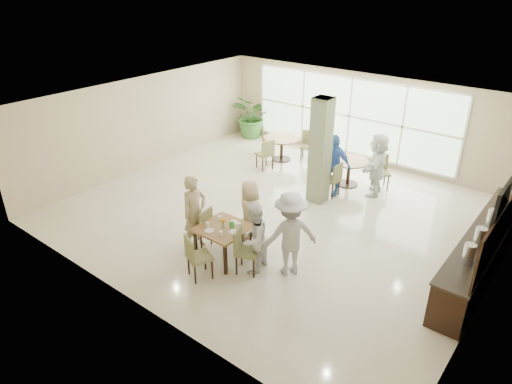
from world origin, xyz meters
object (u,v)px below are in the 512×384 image
Objects in this scene: adult_a at (333,165)px; teen_right at (254,238)px; teen_standing at (290,234)px; round_table_right at (349,166)px; teen_left at (195,213)px; adult_b at (377,164)px; teen_far at (250,212)px; round_table_left at (282,142)px; buffet_counter at (484,248)px; adult_standing at (320,131)px; potted_plant at (252,117)px; main_table at (223,231)px.

teen_right is at bearing -87.32° from adult_a.
teen_standing is 3.91m from adult_a.
teen_left is at bearing -102.26° from round_table_right.
teen_standing is at bearing -10.83° from adult_b.
round_table_left is at bearing -40.36° from teen_far.
round_table_left is 0.69× the size of teen_left.
buffet_counter is 4.86m from teen_far.
teen_far is at bearing 124.29° from adult_standing.
teen_right is at bearing -59.83° from round_table_left.
teen_left is at bearing -60.90° from potted_plant.
round_table_left is 5.09m from teen_far.
adult_standing is at bearing -52.54° from teen_far.
adult_standing is at bearing 103.03° from main_table.
round_table_left is 0.69× the size of adult_a.
round_table_left is 0.66× the size of teen_standing.
adult_a is at bearing -26.45° from potted_plant.
adult_a is at bearing -126.69° from teen_standing.
teen_right is 6.51m from adult_standing.
potted_plant is 7.46m from teen_left.
buffet_counter is at bearing -21.83° from adult_a.
teen_far is 4.21m from adult_b.
buffet_counter is at bearing 33.03° from main_table.
teen_standing is at bearing 135.08° from adult_standing.
buffet_counter is 2.75× the size of adult_a.
buffet_counter is at bearing 44.69° from adult_b.
adult_b is (0.39, 4.84, 0.11)m from teen_right.
adult_standing is (-2.81, 5.76, 0.02)m from teen_standing.
adult_standing is (-1.74, 1.22, 0.35)m from round_table_right.
main_table is 0.58× the size of teen_left.
adult_a is at bearing -96.32° from round_table_right.
round_table_left is 0.25× the size of buffet_counter.
buffet_counter reaches higher than adult_a.
teen_standing reaches higher than potted_plant.
main_table is 0.85× the size of round_table_left.
teen_left is at bearing -74.20° from round_table_left.
teen_far is 1.00× the size of teen_right.
teen_far is 0.89× the size of adult_a.
teen_standing reaches higher than adult_a.
round_table_right is (0.30, 4.97, -0.09)m from main_table.
adult_b reaches higher than teen_right.
buffet_counter is 2.71× the size of adult_b.
buffet_counter is 2.62× the size of teen_standing.
teen_far is at bearing -70.72° from teen_standing.
adult_standing reaches higher than round_table_left.
round_table_left is (-2.32, 5.36, -0.07)m from main_table.
adult_a is (-4.22, 1.28, 0.30)m from buffet_counter.
adult_a is (0.21, 4.17, 0.19)m from main_table.
potted_plant is at bearing -29.52° from teen_far.
buffet_counter is (4.44, 2.88, -0.11)m from main_table.
buffet_counter reaches higher than teen_standing.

